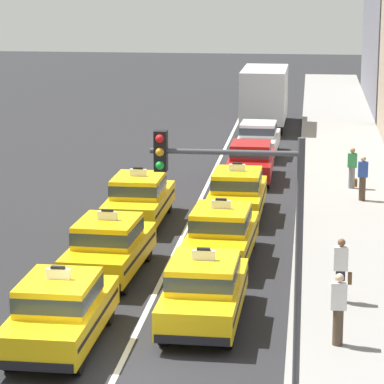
# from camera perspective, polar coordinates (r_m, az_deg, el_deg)

# --- Properties ---
(ground_plane) EXTENTS (160.00, 160.00, 0.00)m
(ground_plane) POSITION_cam_1_polar(r_m,az_deg,el_deg) (21.48, -4.51, -10.64)
(ground_plane) COLOR #232326
(lane_stripe_left_right) EXTENTS (0.14, 80.00, 0.01)m
(lane_stripe_left_right) POSITION_cam_1_polar(r_m,az_deg,el_deg) (40.41, 1.01, 0.66)
(lane_stripe_left_right) COLOR silver
(lane_stripe_left_right) RESTS_ON ground
(sidewalk_curb) EXTENTS (4.00, 90.00, 0.15)m
(sidewalk_curb) POSITION_cam_1_polar(r_m,az_deg,el_deg) (35.37, 9.24, -1.16)
(sidewalk_curb) COLOR gray
(sidewalk_curb) RESTS_ON ground
(taxi_left_nearest) EXTENTS (1.87, 4.58, 1.96)m
(taxi_left_nearest) POSITION_cam_1_polar(r_m,az_deg,el_deg) (22.98, -7.58, -6.76)
(taxi_left_nearest) COLOR black
(taxi_left_nearest) RESTS_ON ground
(taxi_left_second) EXTENTS (2.00, 4.63, 1.96)m
(taxi_left_second) POSITION_cam_1_polar(r_m,az_deg,el_deg) (27.96, -4.80, -3.10)
(taxi_left_second) COLOR black
(taxi_left_second) RESTS_ON ground
(taxi_left_third) EXTENTS (1.86, 4.58, 1.96)m
(taxi_left_third) POSITION_cam_1_polar(r_m,az_deg,el_deg) (33.60, -3.07, -0.35)
(taxi_left_third) COLOR black
(taxi_left_third) RESTS_ON ground
(taxi_right_nearest) EXTENTS (1.88, 4.58, 1.96)m
(taxi_right_nearest) POSITION_cam_1_polar(r_m,az_deg,el_deg) (24.19, 0.69, -5.63)
(taxi_right_nearest) COLOR black
(taxi_right_nearest) RESTS_ON ground
(taxi_right_second) EXTENTS (1.97, 4.62, 1.96)m
(taxi_right_second) POSITION_cam_1_polar(r_m,az_deg,el_deg) (29.16, 1.69, -2.39)
(taxi_right_second) COLOR black
(taxi_right_second) RESTS_ON ground
(taxi_right_third) EXTENTS (1.87, 4.58, 1.96)m
(taxi_right_third) POSITION_cam_1_polar(r_m,az_deg,el_deg) (34.40, 2.61, -0.03)
(taxi_right_third) COLOR black
(taxi_right_third) RESTS_ON ground
(sedan_right_fourth) EXTENTS (1.76, 4.30, 1.58)m
(sedan_right_fourth) POSITION_cam_1_polar(r_m,az_deg,el_deg) (40.30, 3.39, 1.84)
(sedan_right_fourth) COLOR black
(sedan_right_fourth) RESTS_ON ground
(sedan_right_fifth) EXTENTS (1.89, 4.35, 1.58)m
(sedan_right_fifth) POSITION_cam_1_polar(r_m,az_deg,el_deg) (45.58, 3.84, 3.12)
(sedan_right_fifth) COLOR black
(sedan_right_fifth) RESTS_ON ground
(box_truck_right_sixth) EXTENTS (2.36, 6.98, 3.27)m
(box_truck_right_sixth) POSITION_cam_1_polar(r_m,az_deg,el_deg) (53.72, 4.23, 5.60)
(box_truck_right_sixth) COLOR black
(box_truck_right_sixth) RESTS_ON ground
(pedestrian_near_crosswalk) EXTENTS (0.36, 0.24, 1.69)m
(pedestrian_near_crosswalk) POSITION_cam_1_polar(r_m,az_deg,el_deg) (22.72, 8.42, -6.66)
(pedestrian_near_crosswalk) COLOR #473828
(pedestrian_near_crosswalk) RESTS_ON sidewalk_curb
(pedestrian_mid_block) EXTENTS (0.47, 0.24, 1.65)m
(pedestrian_mid_block) POSITION_cam_1_polar(r_m,az_deg,el_deg) (36.74, 9.77, 0.79)
(pedestrian_mid_block) COLOR #473828
(pedestrian_mid_block) RESTS_ON sidewalk_curb
(pedestrian_by_storefront) EXTENTS (0.36, 0.24, 1.58)m
(pedestrian_by_storefront) POSITION_cam_1_polar(r_m,az_deg,el_deg) (38.71, 9.19, 1.39)
(pedestrian_by_storefront) COLOR slate
(pedestrian_by_storefront) RESTS_ON sidewalk_curb
(pedestrian_trailing) EXTENTS (0.47, 0.24, 1.68)m
(pedestrian_trailing) POSITION_cam_1_polar(r_m,az_deg,el_deg) (25.58, 8.57, -4.47)
(pedestrian_trailing) COLOR #23232D
(pedestrian_trailing) RESTS_ON sidewalk_curb
(traffic_light_pole) EXTENTS (2.87, 0.33, 5.58)m
(traffic_light_pole) POSITION_cam_1_polar(r_m,az_deg,el_deg) (18.56, 3.22, -1.92)
(traffic_light_pole) COLOR #47474C
(traffic_light_pole) RESTS_ON ground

